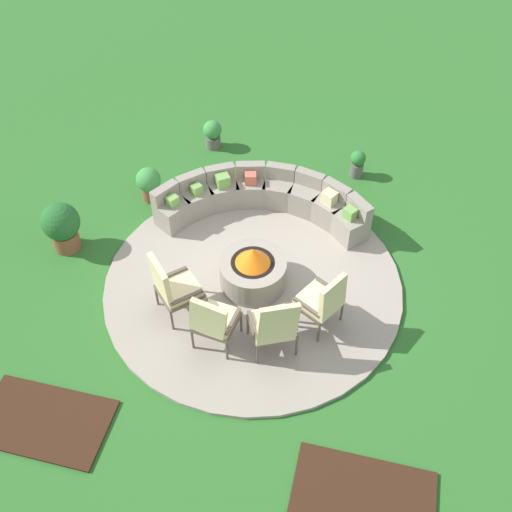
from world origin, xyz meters
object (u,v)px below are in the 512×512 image
lounge_chair_front_right (213,320)px  potted_plant_0 (62,226)px  potted_plant_2 (357,163)px  lounge_chair_back_right (323,300)px  lounge_chair_back_left (274,325)px  lounge_chair_front_left (172,286)px  potted_plant_1 (213,133)px  potted_plant_3 (149,183)px  curved_stone_bench (263,200)px  fire_pit (253,270)px

lounge_chair_front_right → potted_plant_0: bearing=163.1°
potted_plant_2 → lounge_chair_front_right: bearing=-108.9°
lounge_chair_front_right → lounge_chair_back_right: (1.39, 0.71, -0.02)m
potted_plant_0 → lounge_chair_back_left: bearing=-17.9°
potted_plant_2 → lounge_chair_front_left: bearing=-119.6°
potted_plant_1 → lounge_chair_back_left: bearing=-63.5°
lounge_chair_front_right → potted_plant_2: bearing=78.6°
potted_plant_3 → lounge_chair_back_left: bearing=-43.2°
potted_plant_0 → potted_plant_2: size_ratio=1.65×
potted_plant_2 → potted_plant_3: (-3.45, -1.51, 0.08)m
lounge_chair_back_right → potted_plant_2: lounge_chair_back_right is taller
curved_stone_bench → potted_plant_2: curved_stone_bench is taller
lounge_chair_back_right → potted_plant_0: bearing=111.6°
lounge_chair_front_left → lounge_chair_front_right: size_ratio=1.06×
lounge_chair_back_left → potted_plant_1: lounge_chair_back_left is taller
fire_pit → lounge_chair_back_left: (0.58, -1.13, 0.28)m
potted_plant_2 → lounge_chair_back_right: bearing=-91.1°
lounge_chair_back_right → potted_plant_2: size_ratio=1.90×
lounge_chair_front_right → potted_plant_3: size_ratio=1.68×
potted_plant_0 → potted_plant_1: size_ratio=1.54×
potted_plant_3 → lounge_chair_front_left: bearing=-61.6°
lounge_chair_back_right → potted_plant_0: (-4.30, 0.60, -0.11)m
potted_plant_0 → curved_stone_bench: bearing=27.0°
fire_pit → lounge_chair_front_right: bearing=-101.2°
curved_stone_bench → lounge_chair_back_left: (0.79, -2.70, 0.27)m
curved_stone_bench → lounge_chair_front_right: size_ratio=3.25×
curved_stone_bench → potted_plant_1: bearing=129.7°
lounge_chair_back_right → potted_plant_2: 3.57m
lounge_chair_back_right → potted_plant_3: 3.96m
lounge_chair_back_left → potted_plant_2: (0.63, 4.15, -0.34)m
lounge_chair_back_right → potted_plant_0: size_ratio=1.15×
lounge_chair_back_right → potted_plant_3: size_ratio=1.56×
lounge_chair_front_left → lounge_chair_back_left: lounge_chair_front_left is taller
lounge_chair_back_left → potted_plant_2: size_ratio=2.10×
potted_plant_0 → potted_plant_2: bearing=34.1°
potted_plant_1 → potted_plant_3: size_ratio=0.88×
lounge_chair_back_left → potted_plant_3: (-2.82, 2.65, -0.25)m
lounge_chair_back_right → potted_plant_2: (0.07, 3.55, -0.31)m
potted_plant_3 → fire_pit: bearing=-34.2°
lounge_chair_front_right → potted_plant_1: lounge_chair_front_right is taller
curved_stone_bench → potted_plant_1: (-1.38, 1.67, -0.05)m
potted_plant_0 → potted_plant_2: 5.27m
lounge_chair_front_left → lounge_chair_back_left: (1.55, -0.31, -0.01)m
lounge_chair_front_right → potted_plant_3: bearing=133.2°
lounge_chair_back_left → potted_plant_2: bearing=52.8°
lounge_chair_front_left → lounge_chair_front_right: 0.84m
fire_pit → lounge_chair_back_left: bearing=-62.9°
potted_plant_1 → lounge_chair_front_left: bearing=-81.3°
potted_plant_0 → potted_plant_2: (4.36, 2.95, -0.20)m
lounge_chair_front_left → lounge_chair_front_right: lounge_chair_front_left is taller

